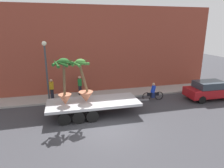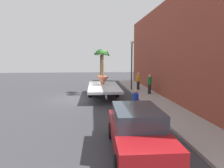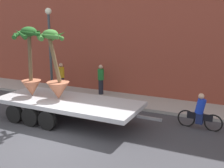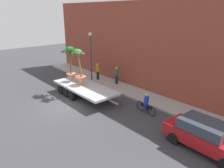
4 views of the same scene
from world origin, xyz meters
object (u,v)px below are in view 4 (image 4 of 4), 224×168
Objects in this scene: street_lamp at (91,50)px; cyclist at (146,104)px; potted_palm_middle at (71,65)px; pedestrian_far_left at (98,71)px; flatbed_trailer at (83,88)px; potted_palm_rear at (80,71)px; pedestrian_near_gate at (117,75)px; parked_car at (206,135)px.

cyclist is at bearing -9.24° from street_lamp.
potted_palm_middle reaches higher than pedestrian_far_left.
flatbed_trailer is 5.81m from cyclist.
potted_palm_rear is at bearing -176.04° from flatbed_trailer.
pedestrian_far_left is 2.29m from street_lamp.
potted_palm_middle is 1.82× the size of pedestrian_near_gate.
pedestrian_far_left is at bearing 126.53° from flatbed_trailer.
potted_palm_rear is 1.35m from potted_palm_middle.
pedestrian_near_gate is at bearing 162.08° from parked_car.
pedestrian_near_gate is at bearing 72.35° from potted_palm_middle.
street_lamp is (-2.89, 2.97, 2.45)m from flatbed_trailer.
street_lamp reaches higher than flatbed_trailer.
parked_car is at bearing 3.41° from flatbed_trailer.
potted_palm_middle is 0.65× the size of street_lamp.
street_lamp is at bearing 112.08° from potted_palm_middle.
potted_palm_rear is 4.08m from street_lamp.
potted_palm_middle is at bearing -107.65° from pedestrian_near_gate.
potted_palm_middle is (-1.29, -0.11, 0.36)m from potted_palm_rear.
pedestrian_near_gate is (-0.29, 4.09, 0.26)m from flatbed_trailer.
potted_palm_rear reaches higher than cyclist.
cyclist is at bearing 15.21° from potted_palm_rear.
potted_palm_middle is at bearing -176.43° from parked_car.
pedestrian_far_left is (-2.38, -0.48, 0.00)m from pedestrian_near_gate.
parked_car is at bearing -17.92° from pedestrian_near_gate.
potted_palm_middle is 1.82× the size of pedestrian_far_left.
street_lamp is (-8.48, 1.38, 2.56)m from cyclist.
potted_palm_rear is 4.26m from pedestrian_near_gate.
cyclist is 8.96m from street_lamp.
pedestrian_near_gate is (0.05, 4.11, -1.10)m from potted_palm_rear.
street_lamp reaches higher than potted_palm_middle.
pedestrian_near_gate and pedestrian_far_left have the same top height.
street_lamp reaches higher than cyclist.
pedestrian_near_gate is 1.00× the size of pedestrian_far_left.
flatbed_trailer is at bearing -85.92° from pedestrian_near_gate.
street_lamp is (-1.26, 3.10, 0.73)m from potted_palm_middle.
cyclist is 8.51m from pedestrian_far_left.
street_lamp reaches higher than pedestrian_near_gate.
street_lamp is (-2.60, -1.12, 2.19)m from pedestrian_near_gate.
parked_car reaches higher than flatbed_trailer.
flatbed_trailer is at bearing 4.63° from potted_palm_middle.
parked_car is 13.74m from street_lamp.
pedestrian_far_left reaches higher than flatbed_trailer.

